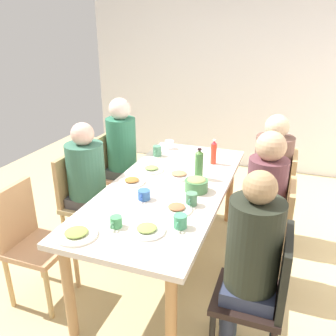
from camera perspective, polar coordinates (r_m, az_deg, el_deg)
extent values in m
plane|color=tan|center=(3.19, 0.00, -15.26)|extent=(6.10, 6.10, 0.00)
cube|color=silver|center=(5.10, 10.26, 14.67)|extent=(0.12, 4.07, 2.60)
cube|color=beige|center=(2.80, 0.00, -3.22)|extent=(2.03, 0.89, 0.04)
cylinder|color=#A97A4F|center=(3.85, -0.27, -2.04)|extent=(0.07, 0.07, 0.72)
cylinder|color=#A3774C|center=(2.47, -15.76, -18.63)|extent=(0.07, 0.07, 0.72)
cylinder|color=#B67D4E|center=(3.69, 9.94, -3.51)|extent=(0.07, 0.07, 0.72)
cylinder|color=#B5804C|center=(2.22, 0.51, -23.33)|extent=(0.07, 0.07, 0.72)
cube|color=black|center=(2.27, 12.82, -19.75)|extent=(0.40, 0.40, 0.04)
cylinder|color=black|center=(2.55, 16.98, -21.59)|extent=(0.04, 0.04, 0.43)
cylinder|color=black|center=(2.56, 8.91, -20.42)|extent=(0.04, 0.04, 0.43)
cube|color=black|center=(2.13, 18.35, -15.67)|extent=(0.38, 0.04, 0.45)
cylinder|color=#282F42|center=(2.37, 9.43, -24.48)|extent=(0.09, 0.09, 0.45)
cylinder|color=#2E3C50|center=(2.49, 10.18, -21.89)|extent=(0.09, 0.09, 0.45)
cube|color=#2B324A|center=(2.24, 12.95, -18.60)|extent=(0.30, 0.30, 0.10)
cylinder|color=black|center=(2.05, 13.72, -11.88)|extent=(0.30, 0.30, 0.53)
sphere|color=#A37F57|center=(1.88, 14.67, -3.05)|extent=(0.18, 0.18, 0.18)
cube|color=tan|center=(3.77, -7.25, -1.46)|extent=(0.40, 0.40, 0.04)
cylinder|color=tan|center=(4.07, -8.17, -3.12)|extent=(0.04, 0.04, 0.43)
cylinder|color=tan|center=(3.80, -10.53, -5.17)|extent=(0.04, 0.04, 0.43)
cylinder|color=tan|center=(3.93, -3.76, -3.87)|extent=(0.04, 0.04, 0.43)
cylinder|color=tan|center=(3.66, -5.88, -6.06)|extent=(0.04, 0.04, 0.43)
cube|color=tan|center=(3.76, -9.88, 2.21)|extent=(0.38, 0.04, 0.45)
cylinder|color=#413B3C|center=(3.88, -5.25, -4.12)|extent=(0.09, 0.09, 0.45)
cylinder|color=#383C3C|center=(3.75, -6.27, -5.14)|extent=(0.09, 0.09, 0.45)
cube|color=#3E4744|center=(3.74, -7.29, -0.62)|extent=(0.30, 0.30, 0.10)
cylinder|color=#2F7355|center=(3.63, -7.53, 3.93)|extent=(0.30, 0.30, 0.52)
sphere|color=beige|center=(3.54, -7.82, 9.46)|extent=(0.21, 0.21, 0.21)
cube|color=tan|center=(3.41, 15.92, -4.82)|extent=(0.40, 0.40, 0.04)
cylinder|color=tan|center=(3.37, 18.18, -9.87)|extent=(0.04, 0.04, 0.43)
cylinder|color=tan|center=(3.66, 18.44, -7.16)|extent=(0.04, 0.04, 0.43)
cylinder|color=tan|center=(3.38, 12.37, -9.10)|extent=(0.04, 0.04, 0.43)
cylinder|color=tan|center=(3.67, 13.14, -6.45)|extent=(0.04, 0.04, 0.43)
cube|color=tan|center=(3.31, 19.43, -1.60)|extent=(0.38, 0.04, 0.45)
cylinder|color=#39394B|center=(3.44, 13.76, -8.37)|extent=(0.09, 0.09, 0.45)
cylinder|color=#37483B|center=(3.58, 14.08, -7.12)|extent=(0.09, 0.09, 0.45)
cube|color=#454039|center=(3.38, 16.03, -3.92)|extent=(0.30, 0.30, 0.10)
cylinder|color=brown|center=(3.27, 16.57, 0.74)|extent=(0.33, 0.33, 0.49)
sphere|color=beige|center=(3.17, 17.23, 6.44)|extent=(0.20, 0.20, 0.20)
cube|color=tan|center=(2.82, 14.72, -10.79)|extent=(0.40, 0.40, 0.04)
cylinder|color=tan|center=(2.81, 17.47, -16.95)|extent=(0.04, 0.04, 0.43)
cylinder|color=tan|center=(3.08, 17.86, -13.07)|extent=(0.04, 0.04, 0.43)
cylinder|color=tan|center=(2.82, 10.33, -15.95)|extent=(0.04, 0.04, 0.43)
cylinder|color=tan|center=(3.09, 11.46, -12.20)|extent=(0.04, 0.04, 0.43)
cube|color=tan|center=(2.70, 19.02, -7.09)|extent=(0.38, 0.04, 0.45)
cylinder|color=#484047|center=(2.88, 12.08, -14.94)|extent=(0.09, 0.09, 0.45)
cylinder|color=#3A3D3A|center=(3.01, 12.55, -13.17)|extent=(0.09, 0.09, 0.45)
cube|color=#3A4142|center=(2.79, 14.84, -9.76)|extent=(0.30, 0.30, 0.10)
cylinder|color=brown|center=(2.64, 15.50, -3.97)|extent=(0.28, 0.28, 0.53)
sphere|color=tan|center=(2.51, 16.33, 3.40)|extent=(0.21, 0.21, 0.21)
cube|color=tan|center=(2.78, -20.04, -11.99)|extent=(0.40, 0.40, 0.04)
cylinder|color=tan|center=(3.10, -20.01, -13.10)|extent=(0.04, 0.04, 0.43)
cylinder|color=tan|center=(2.91, -24.30, -16.46)|extent=(0.04, 0.04, 0.43)
cylinder|color=tan|center=(2.92, -14.64, -14.81)|extent=(0.04, 0.04, 0.43)
cylinder|color=tan|center=(2.72, -18.78, -18.63)|extent=(0.04, 0.04, 0.43)
cube|color=tan|center=(2.77, -23.59, -6.99)|extent=(0.38, 0.04, 0.45)
cube|color=tan|center=(3.24, -12.61, -5.97)|extent=(0.40, 0.40, 0.04)
cylinder|color=tan|center=(3.55, -13.22, -7.48)|extent=(0.04, 0.04, 0.43)
cylinder|color=tan|center=(3.32, -16.37, -10.13)|extent=(0.04, 0.04, 0.43)
cylinder|color=tan|center=(3.40, -8.32, -8.57)|extent=(0.04, 0.04, 0.43)
cylinder|color=tan|center=(3.15, -11.22, -11.49)|extent=(0.04, 0.04, 0.43)
cube|color=tan|center=(3.23, -15.67, -1.71)|extent=(0.38, 0.04, 0.45)
cylinder|color=#3D3B49|center=(3.36, -10.11, -8.91)|extent=(0.09, 0.09, 0.45)
cylinder|color=#46363F|center=(3.24, -11.51, -10.26)|extent=(0.09, 0.09, 0.45)
cube|color=#49484C|center=(3.21, -12.70, -5.02)|extent=(0.30, 0.30, 0.10)
cylinder|color=#376A54|center=(3.10, -13.14, -0.33)|extent=(0.32, 0.32, 0.47)
sphere|color=beige|center=(2.99, -13.67, 5.36)|extent=(0.19, 0.19, 0.19)
cylinder|color=white|center=(2.96, 1.77, -1.20)|extent=(0.23, 0.23, 0.01)
ellipsoid|color=tan|center=(2.95, 1.78, -0.86)|extent=(0.13, 0.13, 0.02)
cylinder|color=white|center=(2.21, -3.44, -10.06)|extent=(0.23, 0.23, 0.01)
ellipsoid|color=#889F4D|center=(2.20, -3.45, -9.63)|extent=(0.13, 0.13, 0.02)
cylinder|color=white|center=(2.85, -5.85, -2.26)|extent=(0.21, 0.21, 0.01)
ellipsoid|color=#A1682E|center=(2.84, -5.86, -1.90)|extent=(0.12, 0.12, 0.02)
cylinder|color=silver|center=(3.08, -2.69, -0.30)|extent=(0.21, 0.21, 0.01)
ellipsoid|color=#7DA052|center=(3.07, -2.70, 0.04)|extent=(0.12, 0.12, 0.02)
cylinder|color=silver|center=(2.23, -14.55, -10.41)|extent=(0.26, 0.26, 0.01)
ellipsoid|color=#879D47|center=(2.22, -14.60, -9.99)|extent=(0.14, 0.14, 0.02)
cylinder|color=white|center=(2.44, 1.40, -6.66)|extent=(0.22, 0.22, 0.01)
ellipsoid|color=#A96441|center=(2.43, 1.40, -6.26)|extent=(0.12, 0.12, 0.02)
cylinder|color=#447A47|center=(2.70, 4.60, -2.83)|extent=(0.18, 0.18, 0.09)
ellipsoid|color=#939F5A|center=(2.68, 4.63, -1.95)|extent=(0.14, 0.14, 0.04)
cylinder|color=#3461A3|center=(2.57, -3.90, -4.33)|extent=(0.09, 0.09, 0.07)
torus|color=#2D52A8|center=(2.53, -4.41, -4.87)|extent=(0.05, 0.01, 0.05)
cylinder|color=#4E8A6A|center=(3.41, -1.75, 2.79)|extent=(0.08, 0.08, 0.10)
torus|color=#4B8864|center=(3.36, -2.07, 2.51)|extent=(0.05, 0.01, 0.05)
cylinder|color=#4E845E|center=(2.49, 3.81, -5.02)|extent=(0.08, 0.08, 0.09)
torus|color=#468769|center=(2.45, 3.47, -5.55)|extent=(0.05, 0.01, 0.05)
cylinder|color=#439368|center=(2.23, 2.01, -8.61)|extent=(0.09, 0.09, 0.09)
torus|color=#3E9266|center=(2.18, 1.56, -9.30)|extent=(0.05, 0.01, 0.05)
cylinder|color=#449359|center=(2.26, -8.38, -8.59)|extent=(0.08, 0.08, 0.07)
torus|color=#4D8B62|center=(2.22, -8.97, -9.20)|extent=(0.05, 0.01, 0.05)
cylinder|color=white|center=(3.61, 0.20, 3.80)|extent=(0.09, 0.09, 0.08)
torus|color=white|center=(3.56, -0.09, 3.53)|extent=(0.05, 0.01, 0.05)
cylinder|color=#447D3F|center=(2.89, 5.03, 0.34)|extent=(0.07, 0.07, 0.22)
cone|color=#45762E|center=(2.85, 5.12, 2.66)|extent=(0.06, 0.06, 0.03)
cylinder|color=black|center=(2.84, 5.13, 3.04)|extent=(0.03, 0.03, 0.01)
cylinder|color=red|center=(3.22, 7.37, 2.28)|extent=(0.05, 0.05, 0.19)
cone|color=red|center=(3.19, 7.47, 4.14)|extent=(0.05, 0.05, 0.03)
cylinder|color=white|center=(3.18, 7.49, 4.48)|extent=(0.03, 0.03, 0.01)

